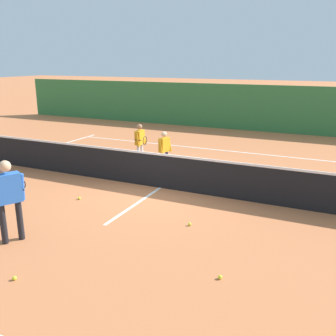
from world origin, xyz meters
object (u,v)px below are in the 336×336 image
student_1 (164,148)px  tennis_ball_7 (190,224)px  tennis_ball_1 (220,277)px  tennis_ball_5 (79,198)px  student_0 (140,140)px  instructor (8,194)px  tennis_ball_4 (14,278)px  tennis_net (160,170)px

student_1 → tennis_ball_7: size_ratio=18.59×
tennis_ball_1 → tennis_ball_5: size_ratio=1.00×
student_0 → tennis_ball_5: size_ratio=20.02×
student_0 → student_1: bearing=-20.6°
student_0 → tennis_ball_5: student_0 is taller
tennis_ball_5 → instructor: bearing=-83.5°
tennis_ball_1 → tennis_ball_7: size_ratio=1.00×
tennis_ball_4 → student_0: bearing=102.8°
tennis_ball_1 → tennis_ball_5: same height
instructor → tennis_ball_4: size_ratio=23.77×
instructor → tennis_ball_7: size_ratio=23.77×
student_0 → tennis_ball_7: bearing=-49.2°
tennis_ball_4 → tennis_ball_1: bearing=25.5°
tennis_net → instructor: bearing=-106.4°
tennis_net → tennis_ball_7: bearing=-49.7°
tennis_ball_4 → tennis_ball_7: (1.77, 3.09, 0.00)m
student_0 → student_1: (1.09, -0.41, -0.06)m
tennis_ball_5 → tennis_ball_7: (3.11, -0.28, 0.00)m
tennis_net → student_1: 1.66m
tennis_ball_7 → student_0: bearing=130.8°
student_1 → tennis_ball_1: student_1 is taller
student_1 → tennis_ball_4: student_1 is taller
tennis_net → tennis_ball_5: 2.27m
tennis_net → tennis_ball_1: tennis_net is taller
tennis_net → student_0: size_ratio=9.27×
tennis_net → instructor: (-1.19, -4.04, 0.47)m
instructor → tennis_ball_4: (1.07, -1.01, -0.94)m
instructor → tennis_ball_4: 1.74m
tennis_ball_1 → tennis_ball_7: same height
instructor → tennis_ball_1: size_ratio=23.77×
student_0 → tennis_ball_4: size_ratio=20.02×
tennis_net → tennis_ball_5: size_ratio=185.51×
tennis_ball_1 → tennis_ball_4: same height
instructor → tennis_ball_5: 2.56m
student_0 → tennis_ball_1: student_0 is taller
tennis_ball_5 → tennis_ball_7: same height
student_1 → tennis_ball_5: 3.39m
student_1 → tennis_ball_5: (-0.85, -3.20, -0.72)m
student_1 → tennis_ball_4: (0.49, -6.57, -0.72)m
student_1 → student_0: bearing=159.4°
instructor → tennis_ball_5: size_ratio=23.77×
tennis_net → tennis_ball_1: bearing=-51.8°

